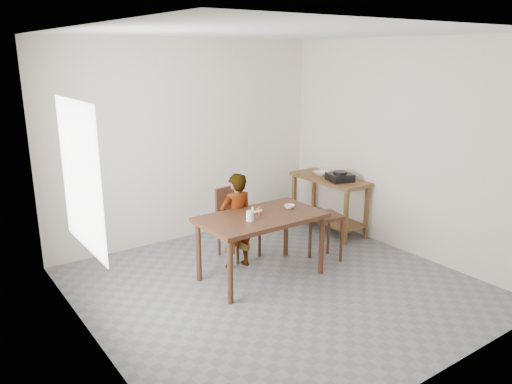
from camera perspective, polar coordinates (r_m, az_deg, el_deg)
floor at (r=5.67m, az=2.39°, el=-10.87°), size 4.00×4.00×0.04m
ceiling at (r=5.08m, az=2.76°, el=17.98°), size 4.00×4.00×0.04m
wall_back at (r=6.88m, az=-7.90°, el=5.78°), size 4.00×0.04×2.70m
wall_front at (r=3.88m, az=21.26°, el=-2.88°), size 4.00×0.04×2.70m
wall_left at (r=4.30m, az=-19.15°, el=-0.90°), size 0.04×4.00×2.70m
wall_right at (r=6.62m, az=16.53°, el=4.90°), size 0.04×4.00×2.70m
window_pane at (r=4.47m, az=-19.46°, el=1.65°), size 0.02×1.10×1.30m
dining_table at (r=5.73m, az=0.58°, el=-6.25°), size 1.40×0.80×0.75m
prep_counter at (r=7.28m, az=8.31°, el=-1.39°), size 0.50×1.20×0.80m
child at (r=5.93m, az=-2.26°, el=-3.32°), size 0.44×0.30×1.17m
dining_chair at (r=6.29m, az=-1.94°, el=-3.55°), size 0.48×0.48×0.88m
stool at (r=6.29m, az=7.97°, el=-5.14°), size 0.38×0.38×0.59m
glass_tumbler at (r=5.41m, az=-0.67°, el=-2.74°), size 0.11×0.11×0.11m
small_bowl at (r=5.87m, az=3.84°, el=-1.66°), size 0.14×0.14×0.04m
banana at (r=5.64m, az=0.03°, el=-2.24°), size 0.17×0.13×0.06m
serving_bowl at (r=7.27m, az=7.53°, el=2.13°), size 0.26×0.26×0.06m
gas_burner at (r=6.99m, az=9.57°, el=1.69°), size 0.38×0.38×0.10m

